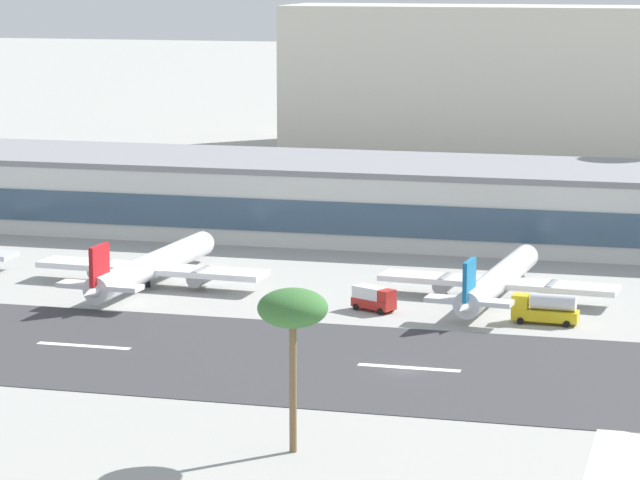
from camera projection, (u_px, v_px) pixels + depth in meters
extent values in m
plane|color=#9E9E99|center=(404.00, 371.00, 174.80)|extent=(1400.00, 1400.00, 0.00)
cube|color=#38383A|center=(406.00, 368.00, 175.84)|extent=(800.00, 37.57, 0.08)
cube|color=white|center=(84.00, 346.00, 185.78)|extent=(12.00, 1.20, 0.01)
cube|color=white|center=(409.00, 368.00, 175.74)|extent=(12.00, 1.20, 0.01)
cube|color=silver|center=(394.00, 202.00, 259.23)|extent=(159.97, 29.90, 11.74)
cube|color=#38516B|center=(374.00, 220.00, 244.97)|extent=(155.17, 0.30, 5.28)
cube|color=gray|center=(394.00, 165.00, 258.10)|extent=(161.57, 30.19, 1.00)
cube|color=beige|center=(552.00, 79.00, 375.36)|extent=(132.28, 27.97, 35.33)
cylinder|color=white|center=(153.00, 265.00, 220.86)|extent=(6.09, 37.22, 3.71)
sphere|color=white|center=(203.00, 243.00, 238.16)|extent=(3.52, 3.52, 3.52)
cone|color=white|center=(95.00, 291.00, 203.57)|extent=(3.76, 6.87, 3.34)
cube|color=white|center=(151.00, 269.00, 220.24)|extent=(34.69, 7.76, 0.82)
cylinder|color=gray|center=(201.00, 276.00, 217.95)|extent=(2.74, 5.33, 2.41)
cylinder|color=gray|center=(103.00, 270.00, 222.76)|extent=(2.74, 5.33, 2.41)
cube|color=white|center=(100.00, 286.00, 204.88)|extent=(11.87, 3.80, 0.65)
cube|color=red|center=(99.00, 267.00, 204.42)|extent=(0.91, 5.03, 5.93)
cylinder|color=black|center=(148.00, 284.00, 219.56)|extent=(0.67, 0.67, 1.02)
cylinder|color=silver|center=(499.00, 279.00, 211.59)|extent=(6.76, 35.84, 3.57)
sphere|color=silver|center=(526.00, 256.00, 228.09)|extent=(3.39, 3.39, 3.39)
cone|color=silver|center=(466.00, 306.00, 195.09)|extent=(3.77, 6.68, 3.21)
cube|color=silver|center=(497.00, 283.00, 210.99)|extent=(33.47, 8.31, 0.78)
cylinder|color=gray|center=(551.00, 291.00, 208.61)|extent=(2.76, 5.18, 2.32)
cylinder|color=gray|center=(445.00, 283.00, 213.59)|extent=(2.76, 5.18, 2.32)
cube|color=silver|center=(469.00, 301.00, 196.34)|extent=(11.48, 3.94, 0.63)
cube|color=#1975B2|center=(469.00, 282.00, 195.90)|extent=(1.00, 4.85, 5.71)
cylinder|color=black|center=(495.00, 298.00, 210.34)|extent=(0.64, 0.64, 0.98)
cube|color=#B2231E|center=(374.00, 303.00, 204.47)|extent=(6.44, 4.81, 1.20)
cube|color=silver|center=(370.00, 292.00, 204.69)|extent=(4.89, 3.98, 1.60)
cube|color=#B2231E|center=(386.00, 296.00, 202.84)|extent=(2.48, 2.72, 1.50)
cylinder|color=black|center=(380.00, 312.00, 202.33)|extent=(0.93, 0.65, 0.90)
cylinder|color=black|center=(392.00, 308.00, 204.11)|extent=(0.93, 0.65, 0.90)
cylinder|color=black|center=(356.00, 307.00, 205.04)|extent=(0.93, 0.65, 0.90)
cylinder|color=black|center=(367.00, 304.00, 206.83)|extent=(0.93, 0.65, 0.90)
cube|color=gold|center=(545.00, 315.00, 197.27)|extent=(8.63, 3.05, 1.40)
cylinder|color=silver|center=(554.00, 302.00, 196.65)|extent=(5.88, 2.40, 2.10)
cube|color=gold|center=(521.00, 301.00, 197.95)|extent=(2.16, 2.50, 1.80)
cylinder|color=black|center=(524.00, 316.00, 199.51)|extent=(0.91, 0.33, 0.90)
cylinder|color=black|center=(520.00, 321.00, 197.07)|extent=(0.91, 0.33, 0.90)
cylinder|color=black|center=(570.00, 320.00, 197.72)|extent=(0.91, 0.33, 0.90)
cylinder|color=black|center=(567.00, 324.00, 195.29)|extent=(0.91, 0.33, 0.90)
cylinder|color=brown|center=(293.00, 380.00, 144.60)|extent=(0.70, 0.70, 14.02)
ellipsoid|color=#386B33|center=(293.00, 308.00, 143.35)|extent=(6.67, 6.67, 3.67)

